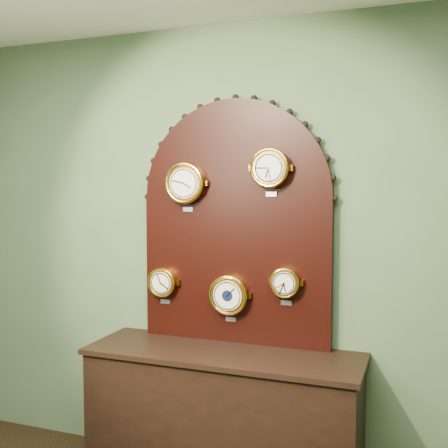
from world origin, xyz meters
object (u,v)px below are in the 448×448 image
at_px(hygrometer, 163,282).
at_px(roman_clock, 186,183).
at_px(tide_clock, 285,282).
at_px(arabic_clock, 270,168).
at_px(barometer, 229,295).
at_px(display_board, 235,214).
at_px(shop_counter, 223,422).

bearing_deg(hygrometer, roman_clock, -0.61).
height_order(hygrometer, tide_clock, tide_clock).
distance_m(arabic_clock, barometer, 0.81).
bearing_deg(display_board, barometer, -103.97).
bearing_deg(arabic_clock, tide_clock, 0.87).
xyz_separation_m(display_board, tide_clock, (0.33, -0.07, -0.39)).
bearing_deg(hygrometer, display_board, 8.00).
xyz_separation_m(hygrometer, barometer, (0.45, -0.00, -0.05)).
height_order(arabic_clock, tide_clock, arabic_clock).
relative_size(shop_counter, tide_clock, 6.87).
bearing_deg(tide_clock, arabic_clock, -179.13).
height_order(shop_counter, hygrometer, hygrometer).
bearing_deg(arabic_clock, shop_counter, -147.30).
distance_m(shop_counter, arabic_clock, 1.53).
bearing_deg(roman_clock, display_board, 12.49).
distance_m(shop_counter, display_board, 1.25).
bearing_deg(barometer, hygrometer, 179.79).
relative_size(hygrometer, tide_clock, 1.04).
height_order(display_board, roman_clock, display_board).
relative_size(roman_clock, hygrometer, 1.27).
height_order(hygrometer, barometer, hygrometer).
height_order(roman_clock, hygrometer, roman_clock).
relative_size(shop_counter, barometer, 5.36).
height_order(shop_counter, barometer, barometer).
distance_m(barometer, tide_clock, 0.36).
xyz_separation_m(roman_clock, arabic_clock, (0.54, 0.00, 0.09)).
xyz_separation_m(roman_clock, tide_clock, (0.64, 0.00, -0.58)).
height_order(roman_clock, tide_clock, roman_clock).
distance_m(shop_counter, roman_clock, 1.46).
height_order(arabic_clock, hygrometer, arabic_clock).
bearing_deg(arabic_clock, barometer, -179.91).
xyz_separation_m(arabic_clock, barometer, (-0.26, -0.00, -0.77)).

